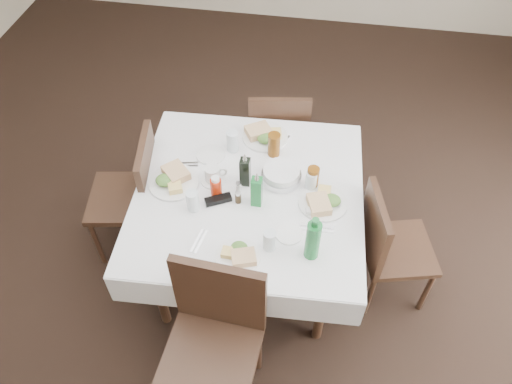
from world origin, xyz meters
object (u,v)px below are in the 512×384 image
oil_cruet_green (257,190)px  coffee_mug (213,175)px  bread_basket (281,175)px  water_e (311,181)px  chair_north (278,132)px  water_w (193,201)px  oil_cruet_dark (245,171)px  chair_east (386,243)px  green_bottle (313,240)px  water_s (270,240)px  water_n (233,141)px  ketchup_bottle (216,187)px  chair_south (215,332)px  dining_table (249,200)px  chair_west (136,190)px

oil_cruet_green → coffee_mug: 0.32m
bread_basket → water_e: bearing=-12.8°
chair_north → water_w: (-0.36, -1.00, 0.32)m
chair_north → oil_cruet_dark: size_ratio=3.70×
chair_east → water_e: 0.60m
green_bottle → water_s: bearing=178.0°
water_n → ketchup_bottle: ketchup_bottle is taller
ketchup_bottle → coffee_mug: ketchup_bottle is taller
coffee_mug → water_s: bearing=-46.6°
chair_north → green_bottle: size_ratio=3.03×
water_s → water_n: bearing=115.6°
chair_south → water_w: chair_south is taller
chair_south → water_e: size_ratio=8.08×
oil_cruet_dark → coffee_mug: bearing=-175.7°
chair_east → water_s: 0.81m
water_w → oil_cruet_green: size_ratio=0.53×
oil_cruet_green → dining_table: bearing=128.3°
chair_west → water_n: (0.60, 0.25, 0.30)m
chair_west → water_e: chair_west is taller
oil_cruet_dark → ketchup_bottle: oil_cruet_dark is taller
water_n → ketchup_bottle: (-0.02, -0.39, -0.00)m
water_n → water_s: water_n is taller
chair_north → bread_basket: size_ratio=3.72×
chair_west → oil_cruet_dark: (0.73, -0.02, 0.33)m
water_w → water_s: bearing=-22.9°
water_n → water_s: (0.34, -0.71, -0.01)m
bread_basket → coffee_mug: size_ratio=1.52×
bread_basket → ketchup_bottle: bearing=-152.8°
water_s → dining_table: bearing=115.6°
water_w → ketchup_bottle: 0.16m
dining_table → chair_north: size_ratio=1.57×
water_w → oil_cruet_dark: size_ratio=0.54×
chair_south → chair_east: bearing=40.9°
water_n → green_bottle: (0.56, -0.72, 0.06)m
chair_west → water_s: (0.94, -0.46, 0.29)m
dining_table → chair_west: chair_west is taller
chair_west → bread_basket: 0.97m
coffee_mug → green_bottle: green_bottle is taller
water_e → water_w: (-0.64, -0.26, 0.00)m
dining_table → water_w: water_w is taller
bread_basket → ketchup_bottle: (-0.35, -0.18, 0.03)m
chair_east → water_e: size_ratio=7.08×
chair_west → green_bottle: (1.16, -0.47, 0.36)m
dining_table → green_bottle: bearing=-43.4°
chair_east → water_e: (-0.49, 0.13, 0.32)m
chair_north → chair_south: size_ratio=0.89×
chair_east → water_w: 1.18m
bread_basket → green_bottle: 0.57m
oil_cruet_green → coffee_mug: (-0.28, 0.13, -0.06)m
ketchup_bottle → chair_west: bearing=166.5°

